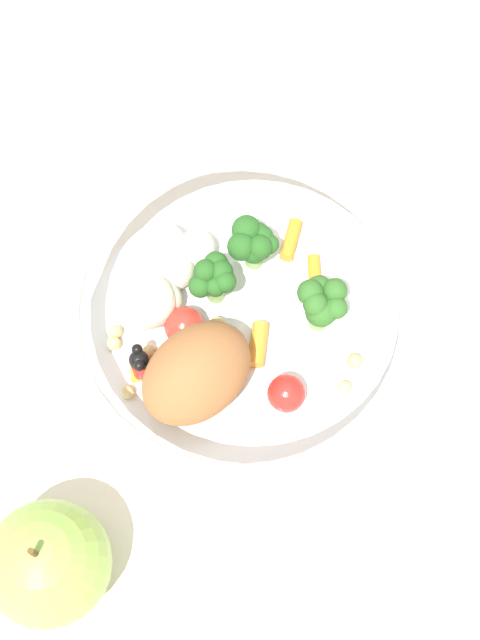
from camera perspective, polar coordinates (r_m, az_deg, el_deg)
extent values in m
plane|color=silver|center=(0.62, -0.51, -2.10)|extent=(2.40, 2.40, 0.00)
cylinder|color=white|center=(0.62, 0.00, -1.01)|extent=(0.22, 0.22, 0.01)
torus|color=white|center=(0.57, 0.00, 0.87)|extent=(0.23, 0.23, 0.01)
ellipsoid|color=#935B33|center=(0.57, -2.79, -3.42)|extent=(0.09, 0.07, 0.06)
cylinder|color=#7FAD5B|center=(0.60, 5.07, 0.21)|extent=(0.01, 0.01, 0.02)
sphere|color=#2D6023|center=(0.58, 4.84, 1.02)|extent=(0.02, 0.02, 0.02)
sphere|color=#2D6023|center=(0.58, 5.20, 0.55)|extent=(0.02, 0.02, 0.02)
sphere|color=#2D6023|center=(0.58, 6.16, 0.77)|extent=(0.02, 0.02, 0.02)
sphere|color=#2D6023|center=(0.58, 6.07, 1.87)|extent=(0.02, 0.02, 0.02)
sphere|color=#2D6023|center=(0.59, 5.07, 2.01)|extent=(0.02, 0.02, 0.02)
sphere|color=#2D6023|center=(0.58, 4.53, 1.75)|extent=(0.02, 0.02, 0.02)
cylinder|color=#7FAD5B|center=(0.62, 0.90, 4.12)|extent=(0.01, 0.01, 0.02)
sphere|color=#23561E|center=(0.60, 0.10, 4.72)|extent=(0.02, 0.02, 0.02)
sphere|color=#23561E|center=(0.61, 0.89, 4.47)|extent=(0.02, 0.02, 0.02)
sphere|color=#23561E|center=(0.60, 1.25, 4.67)|extent=(0.02, 0.02, 0.02)
sphere|color=#23561E|center=(0.61, 1.87, 4.86)|extent=(0.01, 0.01, 0.01)
sphere|color=#23561E|center=(0.61, 1.44, 5.34)|extent=(0.02, 0.02, 0.02)
sphere|color=#23561E|center=(0.61, 1.15, 5.52)|extent=(0.02, 0.02, 0.02)
sphere|color=#23561E|center=(0.61, 0.42, 5.77)|extent=(0.02, 0.02, 0.02)
sphere|color=#23561E|center=(0.61, 0.27, 5.18)|extent=(0.01, 0.01, 0.01)
cylinder|color=#7FAD5B|center=(0.61, -1.58, 1.99)|extent=(0.01, 0.01, 0.02)
sphere|color=#23561E|center=(0.59, -2.36, 2.30)|extent=(0.02, 0.02, 0.02)
sphere|color=#23561E|center=(0.59, -1.58, 2.17)|extent=(0.01, 0.01, 0.01)
sphere|color=#23561E|center=(0.59, -0.96, 2.45)|extent=(0.02, 0.02, 0.02)
sphere|color=#23561E|center=(0.59, -1.25, 3.08)|extent=(0.02, 0.02, 0.02)
sphere|color=#23561E|center=(0.60, -1.55, 3.61)|extent=(0.02, 0.02, 0.02)
sphere|color=#23561E|center=(0.59, -2.21, 3.16)|extent=(0.02, 0.02, 0.02)
sphere|color=silver|center=(0.62, -4.13, 4.38)|extent=(0.03, 0.03, 0.03)
sphere|color=silver|center=(0.62, -4.25, 3.19)|extent=(0.03, 0.03, 0.03)
sphere|color=silver|center=(0.62, -3.89, 4.34)|extent=(0.02, 0.02, 0.02)
sphere|color=silver|center=(0.63, -2.78, 4.61)|extent=(0.03, 0.03, 0.03)
sphere|color=silver|center=(0.63, -3.99, 4.40)|extent=(0.02, 0.02, 0.02)
sphere|color=silver|center=(0.63, -4.50, 5.16)|extent=(0.03, 0.03, 0.03)
sphere|color=silver|center=(0.62, -4.87, 4.88)|extent=(0.03, 0.03, 0.03)
sphere|color=silver|center=(0.61, -6.23, 0.76)|extent=(0.03, 0.03, 0.03)
sphere|color=silver|center=(0.60, -5.81, 1.17)|extent=(0.04, 0.04, 0.04)
sphere|color=silver|center=(0.61, -4.92, 1.27)|extent=(0.03, 0.03, 0.03)
sphere|color=silver|center=(0.61, -5.96, 1.52)|extent=(0.03, 0.03, 0.03)
cube|color=yellow|center=(0.60, -6.24, -3.36)|extent=(0.02, 0.02, 0.00)
cylinder|color=red|center=(0.59, -6.34, -3.03)|extent=(0.02, 0.02, 0.02)
sphere|color=black|center=(0.58, -6.48, -2.55)|extent=(0.01, 0.01, 0.01)
sphere|color=black|center=(0.58, -6.60, -1.88)|extent=(0.01, 0.01, 0.01)
sphere|color=black|center=(0.57, -6.46, -2.91)|extent=(0.01, 0.01, 0.01)
cylinder|color=orange|center=(0.64, 3.28, 5.13)|extent=(0.03, 0.03, 0.01)
cylinder|color=orange|center=(0.60, 1.17, -1.57)|extent=(0.03, 0.03, 0.01)
cylinder|color=orange|center=(0.63, 4.79, 2.83)|extent=(0.02, 0.03, 0.01)
sphere|color=red|center=(0.60, -3.57, -0.41)|extent=(0.03, 0.03, 0.03)
sphere|color=red|center=(0.58, 2.98, -4.71)|extent=(0.03, 0.03, 0.03)
sphere|color=#D1B775|center=(0.60, 6.72, -4.32)|extent=(0.01, 0.01, 0.01)
sphere|color=tan|center=(0.60, -5.82, -2.07)|extent=(0.01, 0.01, 0.01)
sphere|color=tan|center=(0.61, -7.96, -0.75)|extent=(0.01, 0.01, 0.01)
sphere|color=#D1B775|center=(0.60, -7.18, -4.60)|extent=(0.01, 0.01, 0.01)
sphere|color=tan|center=(0.60, 7.34, -2.65)|extent=(0.01, 0.01, 0.01)
sphere|color=tan|center=(0.61, -8.06, -1.49)|extent=(0.01, 0.01, 0.01)
sphere|color=#D1B775|center=(0.61, -1.49, -0.27)|extent=(0.01, 0.01, 0.01)
sphere|color=#8CB74C|center=(0.56, -12.13, -14.96)|extent=(0.08, 0.08, 0.08)
cylinder|color=brown|center=(0.51, -13.10, -14.27)|extent=(0.00, 0.00, 0.01)
cube|color=silver|center=(0.74, -1.22, 15.92)|extent=(0.18, 0.18, 0.01)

